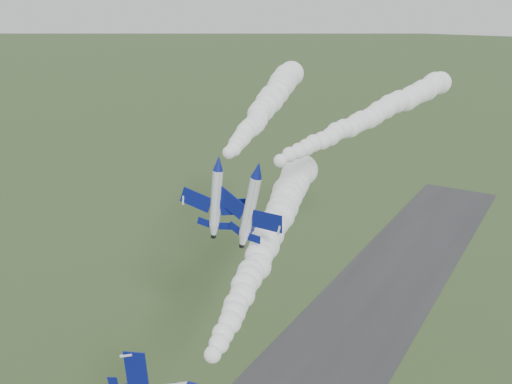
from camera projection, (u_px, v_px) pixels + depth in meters
smoke_trail_jet_lead at (270, 235)px, 81.43m from camera, size 24.12×57.17×5.76m
jet_pair_left at (218, 163)px, 73.73m from camera, size 9.83×11.48×2.92m
smoke_trail_jet_pair_left at (267, 105)px, 101.99m from camera, size 21.54×57.14×5.55m
jet_pair_right at (257, 170)px, 70.67m from camera, size 10.26×12.57×3.68m
smoke_trail_jet_pair_right at (377, 113)px, 95.88m from camera, size 8.55×61.49×4.60m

